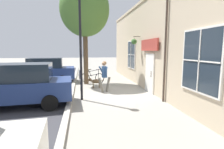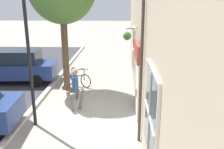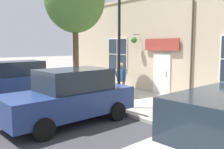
{
  "view_description": "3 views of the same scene",
  "coord_description": "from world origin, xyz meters",
  "px_view_note": "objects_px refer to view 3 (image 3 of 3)",
  "views": [
    {
      "loc": [
        1.45,
        9.13,
        2.29
      ],
      "look_at": [
        -0.08,
        0.36,
        1.04
      ],
      "focal_mm": 28.0,
      "sensor_mm": 36.0,
      "label": 1
    },
    {
      "loc": [
        -1.53,
        9.01,
        4.24
      ],
      "look_at": [
        -1.18,
        -0.42,
        1.42
      ],
      "focal_mm": 40.0,
      "sensor_mm": 36.0,
      "label": 2
    },
    {
      "loc": [
        7.88,
        8.71,
        2.52
      ],
      "look_at": [
        -0.17,
        -1.35,
        1.0
      ],
      "focal_mm": 40.0,
      "sensor_mm": 36.0,
      "label": 3
    }
  ],
  "objects_px": {
    "parked_car_nearest_curb": "(15,79)",
    "street_lamp": "(119,25)",
    "parked_car_mid_block": "(70,96)",
    "fire_hydrant": "(52,82)",
    "dog_on_leash": "(99,87)",
    "street_tree_by_curb": "(75,1)",
    "pedestrian_walking": "(121,77)",
    "leaning_bicycle": "(80,84)"
  },
  "relations": [
    {
      "from": "parked_car_nearest_curb",
      "to": "street_lamp",
      "type": "relative_size",
      "value": 0.86
    },
    {
      "from": "parked_car_mid_block",
      "to": "street_lamp",
      "type": "distance_m",
      "value": 3.53
    },
    {
      "from": "parked_car_mid_block",
      "to": "fire_hydrant",
      "type": "xyz_separation_m",
      "value": [
        -2.4,
        -6.47,
        -0.48
      ]
    },
    {
      "from": "dog_on_leash",
      "to": "street_tree_by_curb",
      "type": "distance_m",
      "value": 4.66
    },
    {
      "from": "pedestrian_walking",
      "to": "leaning_bicycle",
      "type": "relative_size",
      "value": 1.1
    },
    {
      "from": "leaning_bicycle",
      "to": "parked_car_mid_block",
      "type": "bearing_deg",
      "value": 55.41
    },
    {
      "from": "parked_car_mid_block",
      "to": "street_tree_by_curb",
      "type": "bearing_deg",
      "value": -122.53
    },
    {
      "from": "leaning_bicycle",
      "to": "dog_on_leash",
      "type": "bearing_deg",
      "value": 91.57
    },
    {
      "from": "street_lamp",
      "to": "fire_hydrant",
      "type": "xyz_separation_m",
      "value": [
        0.11,
        -5.95,
        -2.91
      ]
    },
    {
      "from": "leaning_bicycle",
      "to": "parked_car_nearest_curb",
      "type": "relative_size",
      "value": 0.35
    },
    {
      "from": "parked_car_mid_block",
      "to": "pedestrian_walking",
      "type": "bearing_deg",
      "value": -154.06
    },
    {
      "from": "dog_on_leash",
      "to": "fire_hydrant",
      "type": "xyz_separation_m",
      "value": [
        0.92,
        -3.48,
        -0.01
      ]
    },
    {
      "from": "pedestrian_walking",
      "to": "fire_hydrant",
      "type": "bearing_deg",
      "value": -73.97
    },
    {
      "from": "pedestrian_walking",
      "to": "fire_hydrant",
      "type": "distance_m",
      "value": 4.88
    },
    {
      "from": "fire_hydrant",
      "to": "leaning_bicycle",
      "type": "bearing_deg",
      "value": 116.76
    },
    {
      "from": "leaning_bicycle",
      "to": "parked_car_nearest_curb",
      "type": "bearing_deg",
      "value": -9.18
    },
    {
      "from": "dog_on_leash",
      "to": "fire_hydrant",
      "type": "bearing_deg",
      "value": -75.2
    },
    {
      "from": "pedestrian_walking",
      "to": "street_lamp",
      "type": "xyz_separation_m",
      "value": [
        1.22,
        1.3,
        2.29
      ]
    },
    {
      "from": "dog_on_leash",
      "to": "parked_car_mid_block",
      "type": "bearing_deg",
      "value": 42.04
    },
    {
      "from": "parked_car_nearest_curb",
      "to": "street_lamp",
      "type": "height_order",
      "value": "street_lamp"
    },
    {
      "from": "street_tree_by_curb",
      "to": "leaning_bicycle",
      "type": "xyz_separation_m",
      "value": [
        -0.42,
        -0.27,
        -4.42
      ]
    },
    {
      "from": "pedestrian_walking",
      "to": "dog_on_leash",
      "type": "bearing_deg",
      "value": -70.43
    },
    {
      "from": "dog_on_leash",
      "to": "parked_car_nearest_curb",
      "type": "height_order",
      "value": "parked_car_nearest_curb"
    },
    {
      "from": "dog_on_leash",
      "to": "street_lamp",
      "type": "bearing_deg",
      "value": 71.96
    },
    {
      "from": "street_tree_by_curb",
      "to": "street_lamp",
      "type": "relative_size",
      "value": 1.31
    },
    {
      "from": "fire_hydrant",
      "to": "street_lamp",
      "type": "bearing_deg",
      "value": 91.1
    },
    {
      "from": "parked_car_nearest_curb",
      "to": "parked_car_mid_block",
      "type": "bearing_deg",
      "value": 90.96
    },
    {
      "from": "dog_on_leash",
      "to": "street_lamp",
      "type": "xyz_separation_m",
      "value": [
        0.81,
        2.47,
        2.9
      ]
    },
    {
      "from": "street_tree_by_curb",
      "to": "parked_car_nearest_curb",
      "type": "distance_m",
      "value": 4.97
    },
    {
      "from": "dog_on_leash",
      "to": "street_tree_by_curb",
      "type": "height_order",
      "value": "street_tree_by_curb"
    },
    {
      "from": "street_tree_by_curb",
      "to": "fire_hydrant",
      "type": "relative_size",
      "value": 8.65
    },
    {
      "from": "street_tree_by_curb",
      "to": "fire_hydrant",
      "type": "height_order",
      "value": "street_tree_by_curb"
    },
    {
      "from": "street_lamp",
      "to": "parked_car_nearest_curb",
      "type": "bearing_deg",
      "value": -61.38
    },
    {
      "from": "parked_car_nearest_curb",
      "to": "dog_on_leash",
      "type": "bearing_deg",
      "value": 146.05
    },
    {
      "from": "fire_hydrant",
      "to": "parked_car_nearest_curb",
      "type": "bearing_deg",
      "value": 25.5
    },
    {
      "from": "fire_hydrant",
      "to": "dog_on_leash",
      "type": "bearing_deg",
      "value": 104.8
    },
    {
      "from": "leaning_bicycle",
      "to": "fire_hydrant",
      "type": "xyz_separation_m",
      "value": [
        0.87,
        -1.73,
        0.02
      ]
    },
    {
      "from": "parked_car_nearest_curb",
      "to": "street_lamp",
      "type": "bearing_deg",
      "value": 118.62
    },
    {
      "from": "dog_on_leash",
      "to": "parked_car_nearest_curb",
      "type": "relative_size",
      "value": 0.23
    },
    {
      "from": "leaning_bicycle",
      "to": "parked_car_nearest_curb",
      "type": "distance_m",
      "value": 3.44
    },
    {
      "from": "leaning_bicycle",
      "to": "parked_car_mid_block",
      "type": "relative_size",
      "value": 0.35
    },
    {
      "from": "leaning_bicycle",
      "to": "fire_hydrant",
      "type": "height_order",
      "value": "leaning_bicycle"
    }
  ]
}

